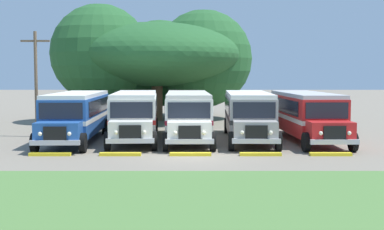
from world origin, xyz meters
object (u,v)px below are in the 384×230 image
at_px(parked_bus_slot_3, 250,113).
at_px(utility_pole, 38,80).
at_px(parked_bus_slot_2, 189,113).
at_px(broad_shade_tree, 159,57).
at_px(parked_bus_slot_1, 137,113).
at_px(parked_bus_slot_4, 308,114).
at_px(parked_bus_slot_0, 78,114).

distance_m(parked_bus_slot_3, utility_pole, 13.32).
relative_size(parked_bus_slot_2, broad_shade_tree, 0.65).
relative_size(parked_bus_slot_1, parked_bus_slot_4, 1.00).
relative_size(parked_bus_slot_3, utility_pole, 1.66).
relative_size(parked_bus_slot_0, parked_bus_slot_3, 1.00).
relative_size(parked_bus_slot_4, utility_pole, 1.66).
distance_m(parked_bus_slot_2, parked_bus_slot_3, 3.63).
relative_size(parked_bus_slot_0, parked_bus_slot_2, 1.00).
relative_size(parked_bus_slot_3, broad_shade_tree, 0.65).
bearing_deg(parked_bus_slot_0, parked_bus_slot_4, 89.57).
bearing_deg(parked_bus_slot_1, broad_shade_tree, 174.53).
relative_size(parked_bus_slot_4, broad_shade_tree, 0.65).
relative_size(parked_bus_slot_1, parked_bus_slot_3, 1.00).
xyz_separation_m(parked_bus_slot_0, parked_bus_slot_1, (3.37, 0.69, 0.00)).
height_order(parked_bus_slot_0, parked_bus_slot_1, same).
bearing_deg(parked_bus_slot_3, parked_bus_slot_4, 87.11).
relative_size(parked_bus_slot_1, parked_bus_slot_2, 1.01).
height_order(parked_bus_slot_0, parked_bus_slot_4, same).
bearing_deg(parked_bus_slot_1, parked_bus_slot_4, 84.36).
bearing_deg(parked_bus_slot_2, parked_bus_slot_1, -95.15).
bearing_deg(parked_bus_slot_4, parked_bus_slot_3, -96.69).
height_order(parked_bus_slot_3, parked_bus_slot_4, same).
bearing_deg(parked_bus_slot_3, parked_bus_slot_2, -86.04).
height_order(parked_bus_slot_0, utility_pole, utility_pole).
bearing_deg(broad_shade_tree, parked_bus_slot_2, -79.45).
height_order(parked_bus_slot_1, parked_bus_slot_3, same).
height_order(parked_bus_slot_4, broad_shade_tree, broad_shade_tree).
xyz_separation_m(parked_bus_slot_1, parked_bus_slot_2, (3.17, -0.21, 0.00)).
bearing_deg(parked_bus_slot_0, broad_shade_tree, 163.74).
height_order(parked_bus_slot_1, broad_shade_tree, broad_shade_tree).
height_order(parked_bus_slot_4, utility_pole, utility_pole).
bearing_deg(parked_bus_slot_2, parked_bus_slot_0, -87.16).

